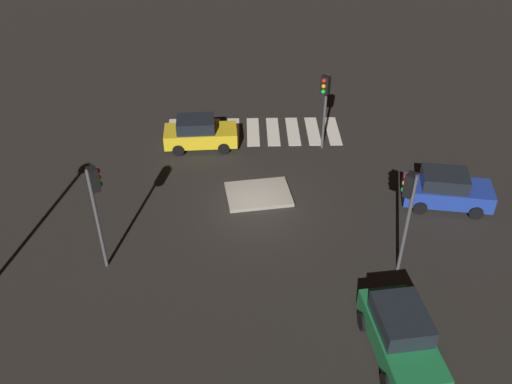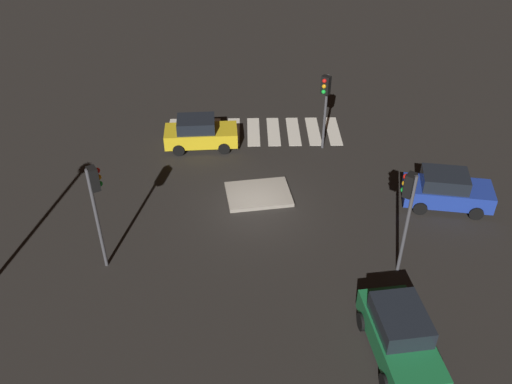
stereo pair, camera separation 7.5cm
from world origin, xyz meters
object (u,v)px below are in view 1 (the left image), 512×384
(traffic_light_west, at_px, (408,200))
(traffic_light_south, at_px, (325,95))
(car_green, at_px, (401,335))
(car_yellow, at_px, (200,133))
(traffic_light_north, at_px, (96,194))
(traffic_island, at_px, (258,194))
(car_blue, at_px, (447,190))

(traffic_light_west, bearing_deg, traffic_light_south, -42.15)
(traffic_light_west, bearing_deg, car_green, 114.66)
(traffic_light_south, bearing_deg, car_yellow, -58.64)
(car_yellow, xyz_separation_m, traffic_light_south, (-6.62, 0.38, 2.41))
(car_green, bearing_deg, traffic_light_south, 177.78)
(traffic_light_south, height_order, traffic_light_north, traffic_light_north)
(traffic_light_north, bearing_deg, traffic_light_south, 11.96)
(traffic_island, distance_m, car_green, 10.52)
(traffic_island, relative_size, traffic_light_west, 0.71)
(car_green, xyz_separation_m, traffic_light_south, (1.11, -13.67, 2.34))
(car_green, distance_m, traffic_light_north, 12.26)
(traffic_light_south, bearing_deg, traffic_light_north, -13.23)
(car_blue, xyz_separation_m, traffic_light_south, (5.24, -5.18, 2.39))
(traffic_island, distance_m, car_yellow, 5.63)
(car_green, xyz_separation_m, traffic_light_north, (10.97, -4.75, 2.71))
(traffic_light_west, xyz_separation_m, traffic_light_south, (1.96, -9.44, -0.30))
(traffic_light_south, bearing_deg, car_green, 39.29)
(car_blue, distance_m, traffic_light_west, 6.01)
(traffic_island, distance_m, traffic_light_south, 6.38)
(traffic_island, bearing_deg, car_green, 116.30)
(car_green, distance_m, traffic_light_west, 5.06)
(car_yellow, distance_m, traffic_light_north, 10.23)
(traffic_light_west, bearing_deg, car_yellow, -12.74)
(traffic_island, relative_size, car_green, 0.75)
(car_blue, distance_m, traffic_light_south, 7.75)
(traffic_island, relative_size, traffic_light_south, 0.78)
(car_yellow, xyz_separation_m, car_blue, (-11.86, 5.56, 0.03))
(car_blue, relative_size, traffic_light_south, 0.99)
(car_blue, relative_size, traffic_light_west, 0.91)
(car_yellow, bearing_deg, traffic_light_west, -51.73)
(car_yellow, height_order, car_green, car_green)
(car_blue, relative_size, traffic_light_north, 0.89)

